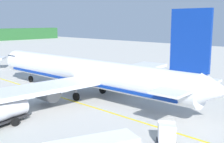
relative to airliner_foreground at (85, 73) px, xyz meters
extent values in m
cylinder|color=silver|center=(-0.02, 0.57, 0.11)|extent=(5.29, 36.13, 3.80)
cone|color=silver|center=(-0.82, 19.75, 0.11)|extent=(3.71, 2.55, 3.61)
cone|color=silver|center=(0.79, -19.01, 0.51)|extent=(3.36, 3.33, 3.23)
cube|color=#192333|center=(-0.73, 17.55, 0.96)|extent=(3.33, 2.53, 0.60)
cube|color=silver|center=(-9.07, -1.81, -0.56)|extent=(16.27, 5.80, 0.50)
cylinder|color=slate|center=(-6.41, 0.10, -1.76)|extent=(2.33, 3.29, 2.20)
cube|color=silver|center=(9.19, -1.05, -0.56)|extent=(16.53, 7.08, 0.50)
cylinder|color=slate|center=(6.38, 0.63, -1.76)|extent=(2.33, 3.29, 2.20)
cube|color=navy|center=(0.66, -15.92, 5.26)|extent=(0.54, 4.41, 6.50)
cube|color=silver|center=(0.66, -15.92, 0.51)|extent=(10.52, 3.63, 0.24)
cube|color=navy|center=(-0.02, 0.57, -0.94)|extent=(4.95, 32.52, 0.36)
cylinder|color=black|center=(-0.59, 14.24, -2.84)|extent=(0.40, 1.11, 1.10)
cylinder|color=gray|center=(-0.59, 14.24, -2.04)|extent=(0.20, 0.20, 0.50)
cylinder|color=black|center=(-2.56, -1.04, -2.84)|extent=(0.40, 1.11, 1.10)
cylinder|color=gray|center=(-2.56, -1.04, -2.04)|extent=(0.20, 0.20, 0.50)
cylinder|color=black|center=(2.64, -0.82, -2.84)|extent=(0.40, 1.11, 1.10)
cylinder|color=gray|center=(2.64, -0.82, -2.04)|extent=(0.20, 0.20, 0.50)
cylinder|color=silver|center=(-13.13, -2.96, -1.89)|extent=(4.43, 2.59, 1.80)
cube|color=#262628|center=(-14.02, -3.14, -2.87)|extent=(6.35, 2.73, 0.16)
cylinder|color=black|center=(-12.92, -4.04, -2.94)|extent=(0.94, 0.45, 0.90)
cylinder|color=black|center=(-13.35, -1.88, -2.94)|extent=(0.94, 0.45, 0.90)
cube|color=#333338|center=(-5.80, -17.62, -3.24)|extent=(2.32, 2.32, 0.30)
cube|color=silver|center=(-5.80, -17.62, -2.31)|extent=(2.04, 2.04, 1.57)
cube|color=silver|center=(-5.41, -17.30, -1.67)|extent=(1.39, 1.52, 0.54)
cylinder|color=#191E33|center=(6.37, -9.08, -2.96)|extent=(0.14, 0.14, 0.85)
cylinder|color=#191E33|center=(6.47, -8.93, -2.96)|extent=(0.14, 0.14, 0.85)
cube|color=#CCE519|center=(6.42, -9.01, -2.22)|extent=(0.43, 0.49, 0.64)
cube|color=silver|center=(6.42, -9.01, -2.19)|extent=(0.44, 0.50, 0.06)
sphere|color=tan|center=(6.42, -9.01, -1.79)|extent=(0.23, 0.23, 0.23)
cylinder|color=#CCE519|center=(6.27, -9.23, -2.19)|extent=(0.09, 0.09, 0.61)
cylinder|color=#CCE519|center=(6.57, -8.79, -2.19)|extent=(0.09, 0.09, 0.61)
cylinder|color=#191E33|center=(12.13, -13.87, -2.99)|extent=(0.14, 0.14, 0.80)
cylinder|color=#191E33|center=(12.31, -13.91, -2.99)|extent=(0.14, 0.14, 0.80)
cube|color=#CCE519|center=(12.22, -13.89, -2.30)|extent=(0.48, 0.32, 0.60)
cube|color=silver|center=(12.22, -13.89, -2.27)|extent=(0.49, 0.33, 0.06)
sphere|color=tan|center=(12.22, -13.89, -1.89)|extent=(0.22, 0.22, 0.22)
cylinder|color=#CCE519|center=(11.96, -13.83, -2.27)|extent=(0.09, 0.09, 0.57)
cylinder|color=#CCE519|center=(12.48, -13.95, -2.27)|extent=(0.09, 0.09, 0.57)
cube|color=yellow|center=(-3.01, -4.43, -3.39)|extent=(0.30, 60.00, 0.01)
camera|label=1|loc=(-25.89, -30.54, 7.18)|focal=45.56mm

